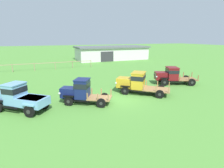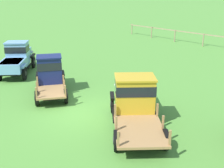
# 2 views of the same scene
# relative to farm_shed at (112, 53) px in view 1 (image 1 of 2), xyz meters

# --- Properties ---
(ground_plane) EXTENTS (240.00, 240.00, 0.00)m
(ground_plane) POSITION_rel_farm_shed_xyz_m (-10.91, -28.88, -1.73)
(ground_plane) COLOR #518E38
(farm_shed) EXTENTS (18.54, 8.27, 3.42)m
(farm_shed) POSITION_rel_farm_shed_xyz_m (0.00, 0.00, 0.00)
(farm_shed) COLOR silver
(farm_shed) RESTS_ON ground
(paddock_fence) EXTENTS (17.35, 0.49, 1.33)m
(paddock_fence) POSITION_rel_farm_shed_xyz_m (-16.91, -9.56, -0.77)
(paddock_fence) COLOR #997F60
(paddock_fence) RESTS_ON ground
(vintage_truck_foreground_near) EXTENTS (4.52, 4.10, 2.23)m
(vintage_truck_foreground_near) POSITION_rel_farm_shed_xyz_m (-19.38, -28.07, -0.61)
(vintage_truck_foreground_near) COLOR black
(vintage_truck_foreground_near) RESTS_ON ground
(vintage_truck_second_in_line) EXTENTS (4.55, 3.50, 2.21)m
(vintage_truck_second_in_line) POSITION_rel_farm_shed_xyz_m (-14.49, -28.37, -0.61)
(vintage_truck_second_in_line) COLOR black
(vintage_truck_second_in_line) RESTS_ON ground
(vintage_truck_midrow_center) EXTENTS (5.25, 4.90, 2.24)m
(vintage_truck_midrow_center) POSITION_rel_farm_shed_xyz_m (-8.51, -27.63, -0.57)
(vintage_truck_midrow_center) COLOR black
(vintage_truck_midrow_center) RESTS_ON ground
(vintage_truck_far_side) EXTENTS (5.37, 3.67, 2.12)m
(vintage_truck_far_side) POSITION_rel_farm_shed_xyz_m (-2.70, -26.03, -0.60)
(vintage_truck_far_side) COLOR black
(vintage_truck_far_side) RESTS_ON ground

